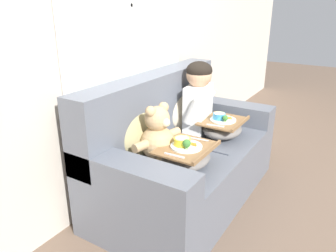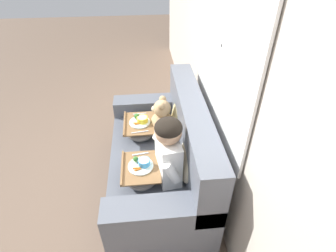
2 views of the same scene
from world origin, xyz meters
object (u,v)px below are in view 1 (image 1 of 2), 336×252
Objects in this scene: couch at (181,156)px; throw_pillow_behind_child at (181,107)px; teddy_bear at (158,136)px; lap_tray_child at (222,128)px; throw_pillow_behind_teddy at (138,129)px; lap_tray_teddy at (186,156)px; child_figure at (199,94)px.

couch is 0.47m from throw_pillow_behind_child.
couch is 0.42m from teddy_bear.
lap_tray_child is (0.31, -0.22, 0.19)m from couch.
lap_tray_teddy is (-0.00, -0.40, -0.12)m from throw_pillow_behind_teddy.
throw_pillow_behind_child reaches higher than lap_tray_child.
lap_tray_teddy reaches higher than lap_tray_child.
throw_pillow_behind_teddy is at bearing 180.00° from throw_pillow_behind_child.
throw_pillow_behind_teddy is (-0.31, 0.18, 0.30)m from couch.
throw_pillow_behind_child is at bearing 30.26° from couch.
throw_pillow_behind_child is 0.62m from throw_pillow_behind_teddy.
couch is 3.95× the size of throw_pillow_behind_child.
teddy_bear is (-0.00, -0.17, -0.02)m from throw_pillow_behind_teddy.
throw_pillow_behind_teddy is 0.17m from teddy_bear.
lap_tray_child is (0.62, -0.40, -0.12)m from throw_pillow_behind_teddy.
child_figure is (0.00, -0.17, 0.14)m from throw_pillow_behind_child.
throw_pillow_behind_teddy is at bearing 147.31° from lap_tray_child.
teddy_bear is 1.14× the size of lap_tray_child.
child_figure is at bearing 89.78° from lap_tray_child.
teddy_bear is at bearing -164.59° from throw_pillow_behind_child.
lap_tray_child is (-0.00, -0.40, -0.12)m from throw_pillow_behind_child.
teddy_bear is 0.67m from lap_tray_child.
teddy_bear is (-0.63, -0.17, -0.02)m from throw_pillow_behind_child.
lap_tray_child is at bearing -90.11° from throw_pillow_behind_child.
throw_pillow_behind_teddy is 1.01× the size of teddy_bear.
teddy_bear is (-0.63, -0.00, -0.16)m from child_figure.
couch is 4.17× the size of lap_tray_teddy.
child_figure is at bearing 2.60° from couch.
throw_pillow_behind_child is at bearing 89.89° from lap_tray_child.
couch reaches higher than throw_pillow_behind_child.
throw_pillow_behind_teddy is 1.10× the size of lap_tray_teddy.
lap_tray_teddy is (-0.63, -0.23, -0.25)m from child_figure.
child_figure reaches higher than teddy_bear.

